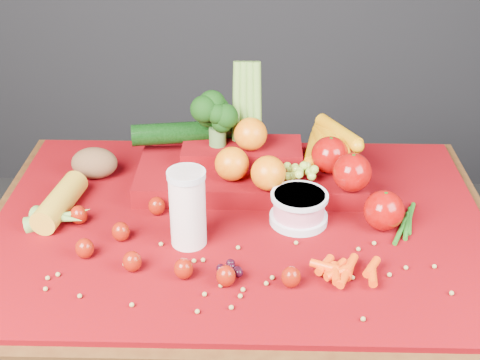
{
  "coord_description": "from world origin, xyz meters",
  "views": [
    {
      "loc": [
        0.03,
        -1.2,
        1.55
      ],
      "look_at": [
        0.0,
        0.02,
        0.85
      ],
      "focal_mm": 50.0,
      "sensor_mm": 36.0,
      "label": 1
    }
  ],
  "objects_px": {
    "yogurt_bowl": "(299,207)",
    "produce_mound": "(264,162)",
    "milk_glass": "(188,205)",
    "table": "(240,261)"
  },
  "relations": [
    {
      "from": "milk_glass",
      "to": "yogurt_bowl",
      "type": "height_order",
      "value": "milk_glass"
    },
    {
      "from": "yogurt_bowl",
      "to": "produce_mound",
      "type": "xyz_separation_m",
      "value": [
        -0.07,
        0.15,
        0.02
      ]
    },
    {
      "from": "table",
      "to": "milk_glass",
      "type": "xyz_separation_m",
      "value": [
        -0.1,
        -0.08,
        0.2
      ]
    },
    {
      "from": "yogurt_bowl",
      "to": "produce_mound",
      "type": "distance_m",
      "value": 0.17
    },
    {
      "from": "table",
      "to": "produce_mound",
      "type": "relative_size",
      "value": 1.81
    },
    {
      "from": "yogurt_bowl",
      "to": "table",
      "type": "bearing_deg",
      "value": 179.41
    },
    {
      "from": "yogurt_bowl",
      "to": "produce_mound",
      "type": "relative_size",
      "value": 0.2
    },
    {
      "from": "table",
      "to": "milk_glass",
      "type": "height_order",
      "value": "milk_glass"
    },
    {
      "from": "milk_glass",
      "to": "yogurt_bowl",
      "type": "distance_m",
      "value": 0.25
    },
    {
      "from": "milk_glass",
      "to": "produce_mound",
      "type": "xyz_separation_m",
      "value": [
        0.15,
        0.23,
        -0.03
      ]
    }
  ]
}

